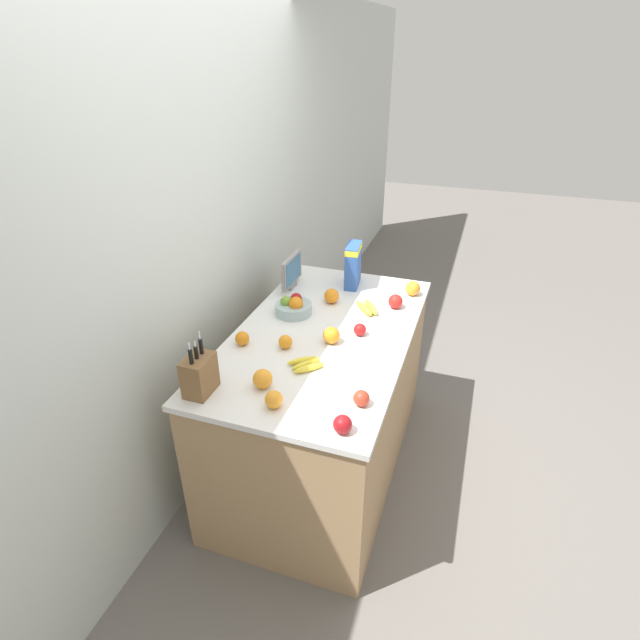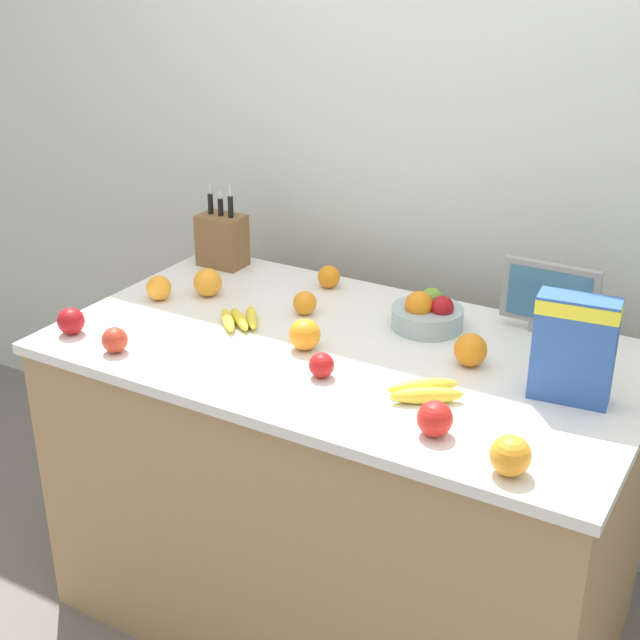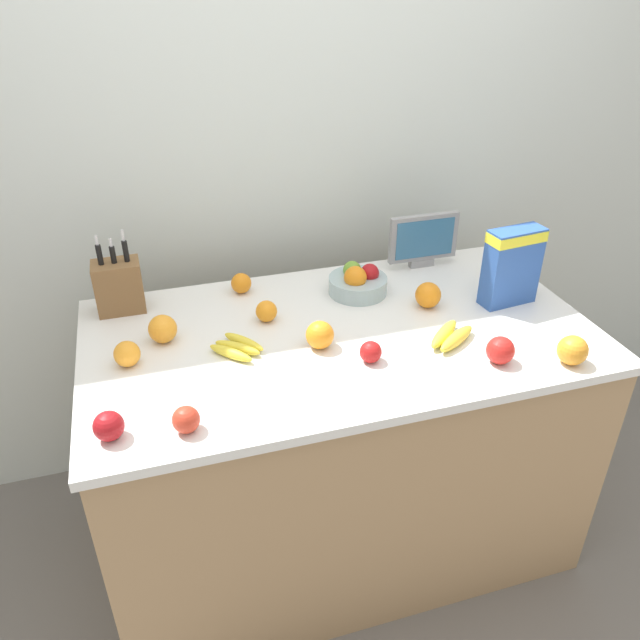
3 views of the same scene
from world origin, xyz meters
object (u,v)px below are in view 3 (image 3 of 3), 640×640
Objects in this scene: apple_near_bananas at (500,350)px; orange_near_bowl at (573,350)px; banana_bunch_right at (237,348)px; orange_mid_left at (428,295)px; banana_bunch_left at (450,336)px; orange_front_left at (241,283)px; knife_block at (119,286)px; apple_rear at (186,420)px; cereal_box at (512,263)px; fruit_bowl at (358,282)px; apple_rightmost at (109,426)px; orange_front_right at (163,329)px; orange_back_center at (320,335)px; small_monitor at (423,239)px; orange_front_center at (266,311)px; apple_front at (371,352)px; orange_by_cereal at (127,353)px.

orange_near_bowl is at bearing -17.95° from apple_near_bananas.
orange_mid_left is at bearing 7.65° from banana_bunch_right.
orange_front_left reaches higher than banana_bunch_left.
knife_block reaches higher than apple_rear.
orange_front_left is at bearing 152.10° from cereal_box.
fruit_bowl is 2.67× the size of apple_rightmost.
fruit_bowl is at bearing 10.29° from orange_front_right.
apple_rear is 0.51m from orange_back_center.
small_monitor is 1.21m from apple_rear.
small_monitor is 1.32× the size of fruit_bowl.
orange_front_center is (0.13, 0.16, 0.02)m from banana_bunch_right.
knife_block is at bearing 101.31° from apple_rear.
apple_rightmost is 0.67m from orange_back_center.
apple_rightmost reaches higher than apple_rear.
orange_mid_left is (0.86, 0.41, 0.01)m from apple_rear.
orange_front_left is at bearing 162.67° from fruit_bowl.
cereal_box is 4.07× the size of apple_front.
orange_front_center is (0.31, 0.48, -0.00)m from apple_rear.
orange_back_center is (-0.40, 0.09, 0.02)m from banana_bunch_left.
apple_rear is (0.19, -0.03, -0.00)m from apple_rightmost.
orange_front_left is (0.40, 0.35, -0.00)m from orange_by_cereal.
orange_front_center reaches higher than banana_bunch_left.
orange_front_center is at bearing 127.06° from apple_front.
knife_block reaches higher than orange_front_center.
apple_near_bananas is 1.08× the size of orange_by_cereal.
banana_bunch_right is at bearing -5.14° from orange_by_cereal.
knife_block is 1.24m from apple_near_bananas.
fruit_bowl reaches higher than apple_rightmost.
orange_front_center is 0.55m from orange_mid_left.
apple_rightmost reaches higher than apple_front.
apple_front reaches higher than banana_bunch_left.
apple_near_bananas is 0.37m from orange_mid_left.
apple_near_bananas is 1.10m from orange_by_cereal.
orange_front_left is (0.08, 0.38, 0.02)m from banana_bunch_right.
orange_mid_left is at bearing -39.96° from fruit_bowl.
orange_back_center reaches higher than orange_front_center.
apple_front is at bearing 15.55° from apple_rear.
knife_block reaches higher than orange_mid_left.
apple_front is at bearing -26.83° from orange_front_right.
fruit_bowl reaches higher than apple_rear.
small_monitor reaches higher than orange_back_center.
apple_rear is 1.12m from orange_near_bowl.
small_monitor is at bearing 52.62° from apple_front.
orange_mid_left is at bearing 17.73° from orange_back_center.
knife_block is at bearing 91.11° from orange_by_cereal.
banana_bunch_right is at bearing -128.68° from orange_front_center.
banana_bunch_right is 0.25m from orange_front_right.
orange_mid_left is at bearing 98.94° from apple_near_bananas.
orange_back_center is at bearing 21.53° from apple_rightmost.
orange_mid_left is at bearing 120.77° from orange_near_bowl.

